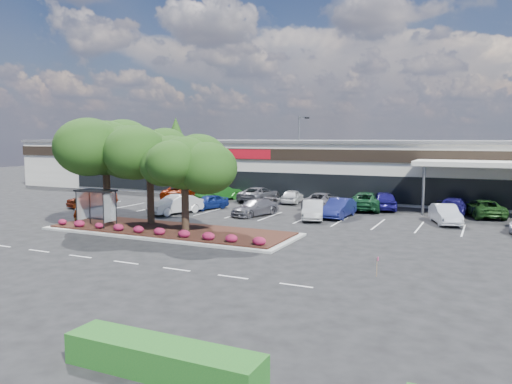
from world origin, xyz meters
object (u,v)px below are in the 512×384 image
at_px(survey_stake, 377,264).
at_px(light_pole, 299,161).
at_px(car_1, 175,204).
at_px(car_0, 92,198).

bearing_deg(survey_stake, light_pole, 116.86).
relative_size(light_pole, survey_stake, 9.35).
relative_size(survey_stake, car_1, 0.19).
height_order(survey_stake, car_1, car_1).
bearing_deg(light_pole, car_0, -132.13).
xyz_separation_m(survey_stake, car_1, (-19.90, 12.30, 0.20)).
bearing_deg(car_1, light_pole, 93.02).
bearing_deg(light_pole, car_1, -107.42).
distance_m(survey_stake, car_0, 32.08).
bearing_deg(survey_stake, car_0, 157.01).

